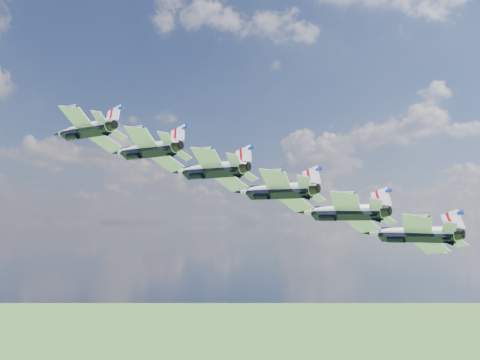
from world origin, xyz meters
TOP-DOWN VIEW (x-y plane):
  - jet_0 at (-20.17, 16.30)m, footprint 15.97×19.25m
  - jet_1 at (-12.57, 9.14)m, footprint 15.97×19.25m
  - jet_2 at (-4.97, 1.97)m, footprint 15.97×19.25m
  - jet_3 at (2.62, -5.19)m, footprint 15.97×19.25m
  - jet_4 at (10.22, -12.35)m, footprint 15.97×19.25m
  - jet_5 at (17.82, -19.52)m, footprint 15.97×19.25m

SIDE VIEW (x-z plane):
  - jet_5 at x=17.82m, z-range 142.89..153.03m
  - jet_4 at x=10.22m, z-range 146.26..156.40m
  - jet_3 at x=2.62m, z-range 149.64..159.78m
  - jet_2 at x=-4.97m, z-range 153.02..163.16m
  - jet_1 at x=-12.57m, z-range 156.40..166.54m
  - jet_0 at x=-20.17m, z-range 159.78..169.92m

